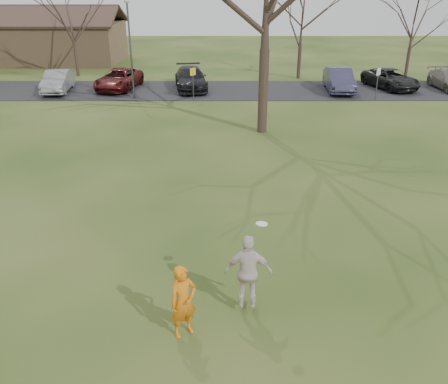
{
  "coord_description": "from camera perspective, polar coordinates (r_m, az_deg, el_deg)",
  "views": [
    {
      "loc": [
        -0.01,
        -8.95,
        7.38
      ],
      "look_at": [
        0.0,
        4.0,
        1.5
      ],
      "focal_mm": 37.91,
      "sensor_mm": 36.0,
      "label": 1
    }
  ],
  "objects": [
    {
      "name": "building",
      "position": [
        51.31,
        -24.0,
        16.35
      ],
      "size": [
        20.6,
        8.5,
        5.14
      ],
      "color": "#8C6D4C",
      "rests_on": "ground"
    },
    {
      "name": "car_6",
      "position": [
        37.17,
        19.44,
        12.76
      ],
      "size": [
        3.61,
        5.34,
        1.36
      ],
      "primitive_type": "imported",
      "rotation": [
        0.0,
        0.0,
        0.3
      ],
      "color": "black",
      "rests_on": "parking_strip"
    },
    {
      "name": "player_defender",
      "position": [
        10.71,
        -4.94,
        -13.05
      ],
      "size": [
        0.77,
        0.71,
        1.76
      ],
      "primitive_type": "imported",
      "rotation": [
        0.0,
        0.0,
        0.59
      ],
      "color": "orange",
      "rests_on": "ground"
    },
    {
      "name": "sign_yellow",
      "position": [
        31.57,
        -3.76,
        13.55
      ],
      "size": [
        0.35,
        0.35,
        2.08
      ],
      "color": "#47474C",
      "rests_on": "ground"
    },
    {
      "name": "parking_strip",
      "position": [
        34.73,
        -0.03,
        12.19
      ],
      "size": [
        62.0,
        6.5,
        0.04
      ],
      "primitive_type": "cube",
      "color": "black",
      "rests_on": "ground"
    },
    {
      "name": "lamp_post",
      "position": [
        32.19,
        -11.32,
        17.9
      ],
      "size": [
        0.34,
        0.34,
        6.27
      ],
      "color": "#47474C",
      "rests_on": "ground"
    },
    {
      "name": "car_5",
      "position": [
        35.15,
        13.71,
        13.01
      ],
      "size": [
        1.88,
        4.83,
        1.57
      ],
      "primitive_type": "imported",
      "rotation": [
        0.0,
        0.0,
        -0.05
      ],
      "color": "#33334C",
      "rests_on": "parking_strip"
    },
    {
      "name": "car_3",
      "position": [
        34.94,
        -4.03,
        13.5
      ],
      "size": [
        2.8,
        5.44,
        1.51
      ],
      "primitive_type": "imported",
      "rotation": [
        0.0,
        0.0,
        0.14
      ],
      "color": "black",
      "rests_on": "parking_strip"
    },
    {
      "name": "sign_white",
      "position": [
        33.06,
        18.05,
        12.93
      ],
      "size": [
        0.35,
        0.35,
        2.08
      ],
      "color": "#47474C",
      "rests_on": "ground"
    },
    {
      "name": "car_2",
      "position": [
        35.73,
        -12.56,
        13.15
      ],
      "size": [
        3.11,
        5.35,
        1.4
      ],
      "primitive_type": "imported",
      "rotation": [
        0.0,
        0.0,
        -0.16
      ],
      "color": "#4E1212",
      "rests_on": "parking_strip"
    },
    {
      "name": "small_tree_row",
      "position": [
        39.41,
        6.73,
        19.19
      ],
      "size": [
        55.0,
        5.9,
        8.5
      ],
      "color": "#352821",
      "rests_on": "ground"
    },
    {
      "name": "ground",
      "position": [
        11.6,
        0.02,
        -15.09
      ],
      "size": [
        120.0,
        120.0,
        0.0
      ],
      "primitive_type": "plane",
      "color": "#1E380F",
      "rests_on": "ground"
    },
    {
      "name": "catching_play",
      "position": [
        11.17,
        2.97,
        -9.6
      ],
      "size": [
        1.13,
        0.52,
        2.26
      ],
      "color": "beige",
      "rests_on": "ground"
    },
    {
      "name": "car_1",
      "position": [
        35.97,
        -19.43,
        12.5
      ],
      "size": [
        1.95,
        4.56,
        1.46
      ],
      "primitive_type": "imported",
      "rotation": [
        0.0,
        0.0,
        0.09
      ],
      "color": "gray",
      "rests_on": "parking_strip"
    }
  ]
}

